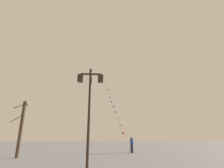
{
  "coord_description": "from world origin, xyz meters",
  "views": [
    {
      "loc": [
        -0.85,
        -1.15,
        1.47
      ],
      "look_at": [
        -0.0,
        17.09,
        7.23
      ],
      "focal_mm": 27.7,
      "sensor_mm": 36.0,
      "label": 1
    }
  ],
  "objects_px": {
    "twin_lantern_lamp_post": "(90,97)",
    "kite_train": "(113,105)",
    "kite_flyer": "(132,144)",
    "bare_tree": "(21,127)"
  },
  "relations": [
    {
      "from": "twin_lantern_lamp_post",
      "to": "kite_train",
      "type": "bearing_deg",
      "value": 83.83
    },
    {
      "from": "twin_lantern_lamp_post",
      "to": "kite_flyer",
      "type": "height_order",
      "value": "twin_lantern_lamp_post"
    },
    {
      "from": "kite_train",
      "to": "kite_flyer",
      "type": "relative_size",
      "value": 10.07
    },
    {
      "from": "bare_tree",
      "to": "kite_train",
      "type": "bearing_deg",
      "value": 60.77
    },
    {
      "from": "twin_lantern_lamp_post",
      "to": "bare_tree",
      "type": "xyz_separation_m",
      "value": [
        -6.06,
        6.14,
        -1.17
      ]
    },
    {
      "from": "kite_train",
      "to": "kite_flyer",
      "type": "distance_m",
      "value": 12.14
    },
    {
      "from": "twin_lantern_lamp_post",
      "to": "bare_tree",
      "type": "distance_m",
      "value": 8.71
    },
    {
      "from": "twin_lantern_lamp_post",
      "to": "kite_flyer",
      "type": "distance_m",
      "value": 11.63
    },
    {
      "from": "twin_lantern_lamp_post",
      "to": "kite_train",
      "type": "xyz_separation_m",
      "value": [
        2.27,
        21.03,
        3.57
      ]
    },
    {
      "from": "kite_train",
      "to": "bare_tree",
      "type": "relative_size",
      "value": 3.74
    }
  ]
}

